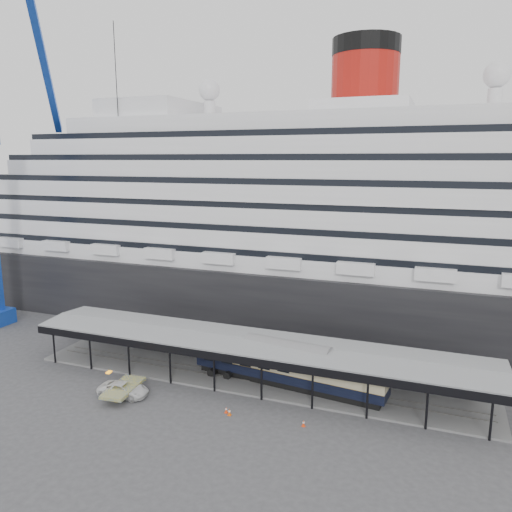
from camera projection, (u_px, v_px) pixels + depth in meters
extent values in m
plane|color=#3B3B3E|center=(234.00, 399.00, 55.64)|extent=(200.00, 200.00, 0.00)
cube|color=black|center=(309.00, 287.00, 84.04)|extent=(130.00, 30.00, 10.00)
cylinder|color=#A5140D|center=(365.00, 84.00, 75.04)|extent=(10.00, 10.00, 9.00)
cylinder|color=black|center=(366.00, 47.00, 74.03)|extent=(10.10, 10.10, 2.50)
sphere|color=silver|center=(209.00, 90.00, 84.03)|extent=(3.60, 3.60, 3.60)
sphere|color=silver|center=(497.00, 75.00, 68.71)|extent=(3.60, 3.60, 3.60)
cube|color=slate|center=(251.00, 379.00, 60.20)|extent=(56.00, 8.00, 0.24)
cube|color=slate|center=(249.00, 381.00, 59.51)|extent=(54.00, 0.08, 0.10)
cube|color=slate|center=(253.00, 376.00, 60.83)|extent=(54.00, 0.08, 0.10)
cube|color=black|center=(236.00, 360.00, 55.24)|extent=(56.00, 0.18, 0.90)
cube|color=black|center=(264.00, 333.00, 63.50)|extent=(56.00, 0.18, 0.90)
cube|color=slate|center=(251.00, 340.00, 59.23)|extent=(56.00, 9.00, 0.24)
cube|color=blue|center=(46.00, 72.00, 75.77)|extent=(12.92, 17.86, 16.80)
cylinder|color=black|center=(121.00, 176.00, 81.24)|extent=(0.12, 0.12, 47.21)
imported|color=silver|center=(123.00, 389.00, 56.14)|extent=(5.94, 3.22, 1.58)
cube|color=black|center=(287.00, 382.00, 58.52)|extent=(22.51, 5.19, 0.75)
cube|color=black|center=(287.00, 374.00, 58.33)|extent=(23.61, 5.74, 1.17)
cube|color=#C8BB90|center=(287.00, 364.00, 58.09)|extent=(23.62, 5.78, 1.38)
cube|color=black|center=(287.00, 356.00, 57.91)|extent=(23.61, 5.74, 0.43)
cube|color=#E1560C|center=(229.00, 415.00, 52.05)|extent=(0.39, 0.39, 0.03)
cone|color=#E1560C|center=(229.00, 412.00, 51.98)|extent=(0.33, 0.33, 0.72)
cylinder|color=white|center=(229.00, 411.00, 51.97)|extent=(0.23, 0.23, 0.14)
cube|color=#E8390C|center=(226.00, 413.00, 52.57)|extent=(0.37, 0.37, 0.03)
cone|color=#E8390C|center=(226.00, 410.00, 52.50)|extent=(0.31, 0.31, 0.66)
cylinder|color=white|center=(226.00, 409.00, 52.49)|extent=(0.21, 0.21, 0.13)
cube|color=#F73D0D|center=(303.00, 426.00, 49.91)|extent=(0.45, 0.45, 0.03)
cone|color=#F73D0D|center=(303.00, 423.00, 49.85)|extent=(0.38, 0.38, 0.65)
cylinder|color=white|center=(303.00, 423.00, 49.83)|extent=(0.21, 0.21, 0.13)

